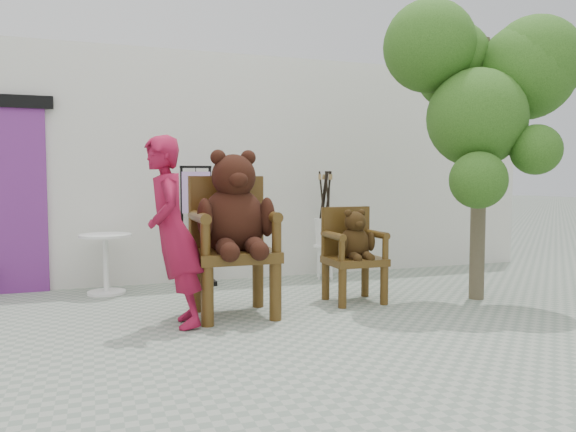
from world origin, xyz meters
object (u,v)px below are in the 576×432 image
at_px(cafe_table, 106,257).
at_px(stool_bucket, 325,231).
at_px(display_stand, 196,239).
at_px(chair_small, 353,246).
at_px(chair_big, 233,222).
at_px(tree, 482,78).
at_px(person, 173,233).

distance_m(cafe_table, stool_bucket, 2.84).
relative_size(cafe_table, stool_bucket, 0.48).
bearing_deg(display_stand, chair_small, -47.49).
relative_size(chair_big, chair_small, 1.58).
distance_m(display_stand, tree, 3.87).
distance_m(chair_big, chair_small, 1.44).
bearing_deg(stool_bucket, chair_small, -100.75).
bearing_deg(tree, cafe_table, 155.92).
height_order(cafe_table, stool_bucket, stool_bucket).
relative_size(chair_big, tree, 0.50).
xyz_separation_m(chair_small, tree, (1.34, -0.41, 1.83)).
height_order(person, cafe_table, person).
relative_size(chair_small, display_stand, 0.69).
height_order(chair_small, cafe_table, chair_small).
relative_size(chair_big, cafe_table, 2.32).
bearing_deg(person, chair_small, 104.58).
bearing_deg(chair_big, cafe_table, 127.69).
bearing_deg(chair_big, stool_bucket, 43.67).
distance_m(chair_big, person, 0.67).
distance_m(chair_small, display_stand, 2.10).
bearing_deg(stool_bucket, cafe_table, -178.51).
xyz_separation_m(cafe_table, display_stand, (1.10, 0.18, 0.14)).
bearing_deg(cafe_table, person, -72.68).
bearing_deg(chair_big, chair_small, 7.51).
distance_m(chair_big, stool_bucket, 2.31).
height_order(chair_big, cafe_table, chair_big).
height_order(chair_big, chair_small, chair_big).
relative_size(cafe_table, tree, 0.21).
relative_size(person, stool_bucket, 1.20).
bearing_deg(tree, display_stand, 145.45).
bearing_deg(stool_bucket, chair_big, -136.33).
bearing_deg(chair_big, display_stand, 92.18).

